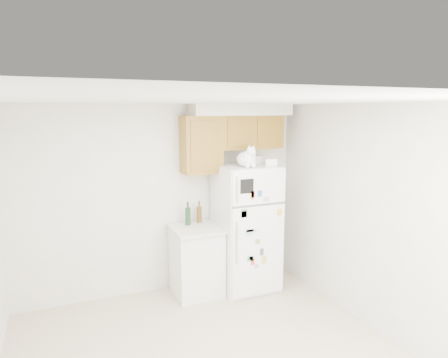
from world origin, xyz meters
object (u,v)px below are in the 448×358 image
base_counter (197,260)px  cat (247,158)px  bottle_amber (199,212)px  refrigerator (246,227)px  storage_box_front (271,162)px  bottle_green (188,213)px  storage_box_back (254,160)px

base_counter → cat: bearing=-18.3°
base_counter → bottle_amber: 0.64m
refrigerator → base_counter: bearing=173.9°
storage_box_front → bottle_amber: 1.16m
cat → bottle_amber: bearing=143.9°
storage_box_front → bottle_green: size_ratio=0.48×
base_counter → bottle_green: bottle_green is taller
storage_box_back → bottle_green: size_ratio=0.57×
refrigerator → bottle_green: 0.82m
refrigerator → base_counter: size_ratio=1.85×
bottle_green → bottle_amber: size_ratio=1.06×
storage_box_front → refrigerator: bearing=170.1°
bottle_amber → refrigerator: bearing=-23.0°
bottle_amber → base_counter: bearing=-121.1°
base_counter → bottle_amber: (0.11, 0.17, 0.61)m
base_counter → storage_box_back: bearing=5.2°
refrigerator → storage_box_back: bearing=39.3°
storage_box_back → storage_box_front: storage_box_back is taller
refrigerator → bottle_amber: bearing=157.0°
cat → bottle_amber: (-0.53, 0.38, -0.74)m
storage_box_front → bottle_amber: (-0.86, 0.39, -0.68)m
refrigerator → storage_box_back: 0.93m
storage_box_front → bottle_green: storage_box_front is taller
base_counter → bottle_amber: bottle_amber is taller
storage_box_back → bottle_amber: (-0.77, 0.10, -0.68)m
base_counter → storage_box_back: 1.56m
refrigerator → storage_box_front: (0.28, -0.14, 0.89)m
refrigerator → cat: 0.97m
refrigerator → bottle_green: refrigerator is taller
storage_box_back → bottle_amber: size_ratio=0.61×
storage_box_front → bottle_amber: bearing=172.6°
base_counter → storage_box_back: storage_box_back is taller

